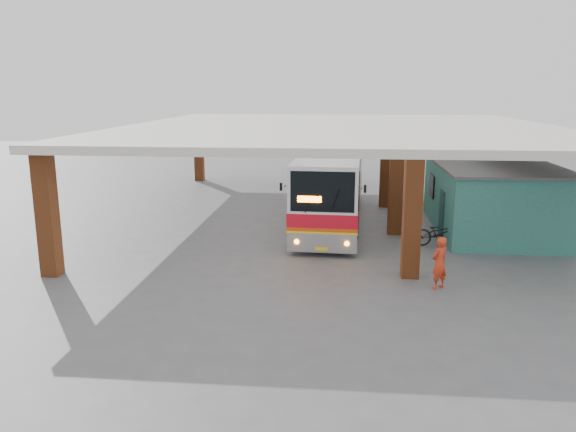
# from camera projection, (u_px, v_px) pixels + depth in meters

# --- Properties ---
(ground) EXTENTS (90.00, 90.00, 0.00)m
(ground) POSITION_uv_depth(u_px,v_px,m) (326.00, 250.00, 22.80)
(ground) COLOR #515154
(ground) RESTS_ON ground
(brick_columns) EXTENTS (20.10, 21.60, 4.35)m
(brick_columns) POSITION_uv_depth(u_px,v_px,m) (359.00, 179.00, 27.03)
(brick_columns) COLOR #954820
(brick_columns) RESTS_ON ground
(canopy_roof) EXTENTS (21.00, 23.00, 0.30)m
(canopy_roof) POSITION_uv_depth(u_px,v_px,m) (341.00, 128.00, 28.06)
(canopy_roof) COLOR beige
(canopy_roof) RESTS_ON brick_columns
(shop_building) EXTENTS (5.20, 8.20, 3.11)m
(shop_building) POSITION_uv_depth(u_px,v_px,m) (493.00, 197.00, 25.64)
(shop_building) COLOR #2A6959
(shop_building) RESTS_ON ground
(coach_bus) EXTENTS (3.29, 13.14, 3.80)m
(coach_bus) POSITION_uv_depth(u_px,v_px,m) (332.00, 183.00, 27.54)
(coach_bus) COLOR silver
(coach_bus) RESTS_ON ground
(motorcycle) EXTENTS (2.17, 0.77, 1.14)m
(motorcycle) POSITION_uv_depth(u_px,v_px,m) (440.00, 233.00, 23.26)
(motorcycle) COLOR black
(motorcycle) RESTS_ON ground
(pedestrian) EXTENTS (0.76, 0.73, 1.75)m
(pedestrian) POSITION_uv_depth(u_px,v_px,m) (439.00, 263.00, 18.25)
(pedestrian) COLOR red
(pedestrian) RESTS_ON ground
(red_chair) EXTENTS (0.49, 0.49, 0.88)m
(red_chair) POSITION_uv_depth(u_px,v_px,m) (423.00, 201.00, 30.82)
(red_chair) COLOR red
(red_chair) RESTS_ON ground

